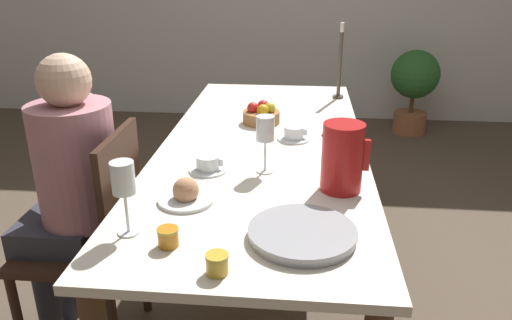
{
  "coord_description": "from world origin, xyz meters",
  "views": [
    {
      "loc": [
        0.16,
        -1.99,
        1.49
      ],
      "look_at": [
        0.0,
        -0.31,
        0.8
      ],
      "focal_mm": 35.0,
      "sensor_mm": 36.0,
      "label": 1
    }
  ],
  "objects_px": {
    "red_pitcher": "(342,157)",
    "fruit_bowl": "(262,115)",
    "candlestick_tall": "(340,68)",
    "bread_plate": "(186,194)",
    "chair_person_side": "(95,237)",
    "person_seated": "(70,181)",
    "jam_jar_amber": "(168,236)",
    "teacup_near_person": "(208,165)",
    "jam_jar_red": "(217,263)",
    "potted_plant": "(414,83)",
    "wine_glass_juice": "(123,182)",
    "wine_glass_water": "(265,131)",
    "serving_tray": "(302,234)",
    "teacup_across": "(294,134)"
  },
  "relations": [
    {
      "from": "wine_glass_juice",
      "to": "bread_plate",
      "type": "xyz_separation_m",
      "value": [
        0.12,
        0.21,
        -0.14
      ]
    },
    {
      "from": "wine_glass_water",
      "to": "red_pitcher",
      "type": "bearing_deg",
      "value": -25.64
    },
    {
      "from": "red_pitcher",
      "to": "fruit_bowl",
      "type": "distance_m",
      "value": 0.78
    },
    {
      "from": "person_seated",
      "to": "teacup_across",
      "type": "height_order",
      "value": "person_seated"
    },
    {
      "from": "teacup_across",
      "to": "serving_tray",
      "type": "bearing_deg",
      "value": -87.03
    },
    {
      "from": "wine_glass_juice",
      "to": "teacup_near_person",
      "type": "relative_size",
      "value": 1.52
    },
    {
      "from": "bread_plate",
      "to": "red_pitcher",
      "type": "bearing_deg",
      "value": 15.13
    },
    {
      "from": "person_seated",
      "to": "candlestick_tall",
      "type": "relative_size",
      "value": 2.86
    },
    {
      "from": "candlestick_tall",
      "to": "bread_plate",
      "type": "bearing_deg",
      "value": -112.91
    },
    {
      "from": "teacup_across",
      "to": "wine_glass_water",
      "type": "bearing_deg",
      "value": -105.21
    },
    {
      "from": "chair_person_side",
      "to": "serving_tray",
      "type": "xyz_separation_m",
      "value": [
        0.79,
        -0.37,
        0.28
      ]
    },
    {
      "from": "wine_glass_water",
      "to": "fruit_bowl",
      "type": "distance_m",
      "value": 0.59
    },
    {
      "from": "person_seated",
      "to": "jam_jar_amber",
      "type": "xyz_separation_m",
      "value": [
        0.51,
        -0.48,
        0.08
      ]
    },
    {
      "from": "wine_glass_juice",
      "to": "jam_jar_red",
      "type": "xyz_separation_m",
      "value": [
        0.29,
        -0.17,
        -0.13
      ]
    },
    {
      "from": "chair_person_side",
      "to": "fruit_bowl",
      "type": "bearing_deg",
      "value": -40.98
    },
    {
      "from": "teacup_across",
      "to": "potted_plant",
      "type": "relative_size",
      "value": 0.2
    },
    {
      "from": "teacup_near_person",
      "to": "jam_jar_red",
      "type": "distance_m",
      "value": 0.65
    },
    {
      "from": "person_seated",
      "to": "serving_tray",
      "type": "height_order",
      "value": "person_seated"
    },
    {
      "from": "jam_jar_amber",
      "to": "potted_plant",
      "type": "distance_m",
      "value": 3.54
    },
    {
      "from": "jam_jar_amber",
      "to": "candlestick_tall",
      "type": "height_order",
      "value": "candlestick_tall"
    },
    {
      "from": "person_seated",
      "to": "jam_jar_red",
      "type": "distance_m",
      "value": 0.9
    },
    {
      "from": "jam_jar_red",
      "to": "potted_plant",
      "type": "relative_size",
      "value": 0.08
    },
    {
      "from": "chair_person_side",
      "to": "wine_glass_juice",
      "type": "bearing_deg",
      "value": -143.1
    },
    {
      "from": "candlestick_tall",
      "to": "wine_glass_water",
      "type": "bearing_deg",
      "value": -107.05
    },
    {
      "from": "bread_plate",
      "to": "candlestick_tall",
      "type": "distance_m",
      "value": 1.46
    },
    {
      "from": "red_pitcher",
      "to": "wine_glass_juice",
      "type": "distance_m",
      "value": 0.72
    },
    {
      "from": "bread_plate",
      "to": "jam_jar_red",
      "type": "bearing_deg",
      "value": -66.54
    },
    {
      "from": "fruit_bowl",
      "to": "potted_plant",
      "type": "height_order",
      "value": "fruit_bowl"
    },
    {
      "from": "chair_person_side",
      "to": "bread_plate",
      "type": "height_order",
      "value": "chair_person_side"
    },
    {
      "from": "teacup_near_person",
      "to": "jam_jar_amber",
      "type": "relative_size",
      "value": 2.41
    },
    {
      "from": "serving_tray",
      "to": "potted_plant",
      "type": "xyz_separation_m",
      "value": [
        0.97,
        3.19,
        -0.3
      ]
    },
    {
      "from": "chair_person_side",
      "to": "red_pitcher",
      "type": "height_order",
      "value": "red_pitcher"
    },
    {
      "from": "candlestick_tall",
      "to": "chair_person_side",
      "type": "bearing_deg",
      "value": -129.85
    },
    {
      "from": "person_seated",
      "to": "potted_plant",
      "type": "relative_size",
      "value": 1.59
    },
    {
      "from": "person_seated",
      "to": "jam_jar_red",
      "type": "height_order",
      "value": "person_seated"
    },
    {
      "from": "red_pitcher",
      "to": "teacup_across",
      "type": "relative_size",
      "value": 1.62
    },
    {
      "from": "candlestick_tall",
      "to": "person_seated",
      "type": "bearing_deg",
      "value": -133.33
    },
    {
      "from": "bread_plate",
      "to": "wine_glass_juice",
      "type": "bearing_deg",
      "value": -119.62
    },
    {
      "from": "red_pitcher",
      "to": "teacup_across",
      "type": "xyz_separation_m",
      "value": [
        -0.17,
        0.49,
        -0.1
      ]
    },
    {
      "from": "teacup_near_person",
      "to": "wine_glass_water",
      "type": "bearing_deg",
      "value": 2.85
    },
    {
      "from": "wine_glass_juice",
      "to": "wine_glass_water",
      "type": "bearing_deg",
      "value": 53.2
    },
    {
      "from": "red_pitcher",
      "to": "fruit_bowl",
      "type": "bearing_deg",
      "value": 114.97
    },
    {
      "from": "jam_jar_amber",
      "to": "candlestick_tall",
      "type": "relative_size",
      "value": 0.15
    },
    {
      "from": "chair_person_side",
      "to": "candlestick_tall",
      "type": "bearing_deg",
      "value": -39.85
    },
    {
      "from": "fruit_bowl",
      "to": "potted_plant",
      "type": "bearing_deg",
      "value": 61.42
    },
    {
      "from": "teacup_near_person",
      "to": "person_seated",
      "type": "bearing_deg",
      "value": -175.47
    },
    {
      "from": "jam_jar_amber",
      "to": "candlestick_tall",
      "type": "distance_m",
      "value": 1.71
    },
    {
      "from": "serving_tray",
      "to": "jam_jar_amber",
      "type": "relative_size",
      "value": 5.15
    },
    {
      "from": "teacup_across",
      "to": "fruit_bowl",
      "type": "bearing_deg",
      "value": 126.38
    },
    {
      "from": "teacup_near_person",
      "to": "fruit_bowl",
      "type": "xyz_separation_m",
      "value": [
        0.15,
        0.59,
        0.02
      ]
    }
  ]
}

